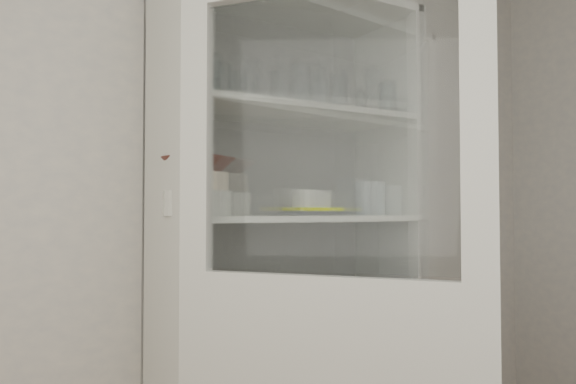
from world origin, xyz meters
TOP-DOWN VIEW (x-y plane):
  - wall_back at (0.00, 1.50)m, footprint 3.60×0.02m
  - pantry_cabinet at (0.20, 1.34)m, footprint 1.00×0.45m
  - cupboard_door at (-0.02, 0.70)m, footprint 0.59×0.73m
  - tumbler_0 at (-0.18, 1.12)m, footprint 0.08×0.08m
  - tumbler_1 at (-0.03, 1.13)m, footprint 0.07×0.07m
  - tumbler_2 at (0.17, 1.14)m, footprint 0.08×0.08m
  - tumbler_3 at (0.35, 1.15)m, footprint 0.08×0.08m
  - tumbler_4 at (0.25, 1.13)m, footprint 0.09×0.09m
  - tumbler_5 at (0.60, 1.16)m, footprint 0.09×0.09m
  - tumbler_6 at (0.57, 1.13)m, footprint 0.06×0.06m
  - tumbler_7 at (-0.12, 1.27)m, footprint 0.07×0.07m
  - tumbler_8 at (-0.08, 1.28)m, footprint 0.08×0.08m
  - tumbler_9 at (0.15, 1.25)m, footprint 0.08×0.08m
  - tumbler_10 at (0.28, 1.25)m, footprint 0.08×0.08m
  - goblet_0 at (-0.21, 1.37)m, footprint 0.08×0.08m
  - goblet_1 at (0.04, 1.39)m, footprint 0.08×0.08m
  - goblet_2 at (0.30, 1.36)m, footprint 0.08×0.08m
  - goblet_3 at (0.60, 1.35)m, footprint 0.07×0.07m
  - plate_stack_front at (-0.19, 1.20)m, footprint 0.24×0.24m
  - plate_stack_back at (-0.03, 1.37)m, footprint 0.22×0.22m
  - cream_bowl at (-0.19, 1.20)m, footprint 0.20×0.20m
  - terracotta_bowl at (-0.19, 1.20)m, footprint 0.29×0.29m
  - glass_platter at (0.29, 1.25)m, footprint 0.38×0.38m
  - yellow_trivet at (0.29, 1.25)m, footprint 0.20×0.20m
  - white_ramekin at (0.29, 1.25)m, footprint 0.20×0.20m
  - grey_bowl_stack at (0.61, 1.29)m, footprint 0.12×0.12m
  - mug_blue at (0.61, 1.21)m, footprint 0.17×0.17m
  - mug_teal at (0.45, 1.30)m, footprint 0.12×0.12m
  - mug_white at (0.38, 1.17)m, footprint 0.12×0.12m
  - teal_jar at (0.14, 1.33)m, footprint 0.09×0.09m
  - measuring_cups at (-0.09, 1.19)m, footprint 0.10×0.10m
  - white_canister at (-0.17, 1.32)m, footprint 0.15×0.15m

SIDE VIEW (x-z plane):
  - cupboard_door at x=-0.02m, z-range -0.13..1.87m
  - measuring_cups at x=-0.09m, z-range 0.86..0.90m
  - mug_white at x=0.38m, z-range 0.86..0.95m
  - teal_jar at x=0.14m, z-range 0.86..0.97m
  - mug_teal at x=0.45m, z-range 0.86..0.97m
  - mug_blue at x=0.61m, z-range 0.86..0.97m
  - white_canister at x=-0.17m, z-range 0.86..1.00m
  - pantry_cabinet at x=0.20m, z-range -0.11..1.99m
  - glass_platter at x=0.29m, z-range 1.26..1.28m
  - yellow_trivet at x=0.29m, z-range 1.28..1.29m
  - wall_back at x=0.00m, z-range 0.00..2.60m
  - plate_stack_front at x=-0.19m, z-range 1.26..1.34m
  - plate_stack_back at x=-0.03m, z-range 1.26..1.34m
  - white_ramekin at x=0.29m, z-range 1.29..1.36m
  - grey_bowl_stack at x=0.61m, z-range 1.26..1.40m
  - cream_bowl at x=-0.19m, z-range 1.34..1.41m
  - terracotta_bowl at x=-0.19m, z-range 1.41..1.46m
  - tumbler_6 at x=0.57m, z-range 1.66..1.78m
  - tumbler_7 at x=-0.12m, z-range 1.66..1.79m
  - tumbler_0 at x=-0.18m, z-range 1.66..1.79m
  - tumbler_1 at x=-0.03m, z-range 1.66..1.79m
  - tumbler_5 at x=0.60m, z-range 1.66..1.80m
  - tumbler_3 at x=0.35m, z-range 1.66..1.80m
  - tumbler_4 at x=0.25m, z-range 1.66..1.80m
  - tumbler_2 at x=0.17m, z-range 1.66..1.80m
  - tumbler_9 at x=0.15m, z-range 1.66..1.80m
  - tumbler_10 at x=0.28m, z-range 1.66..1.81m
  - tumbler_8 at x=-0.08m, z-range 1.66..1.81m
  - goblet_3 at x=0.60m, z-range 1.66..1.81m
  - goblet_2 at x=0.30m, z-range 1.66..1.83m
  - goblet_1 at x=0.04m, z-range 1.66..1.84m
  - goblet_0 at x=-0.21m, z-range 1.66..1.84m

